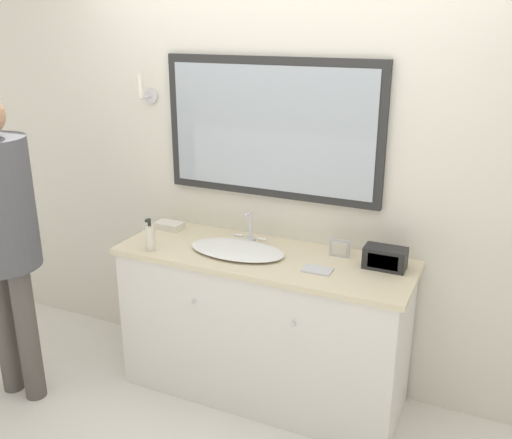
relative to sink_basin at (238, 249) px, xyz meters
The scene contains 9 objects.
ground_plane 0.95m from the sink_basin, 61.13° to the right, with size 14.00×14.00×0.00m, color silver.
wall_back 0.53m from the sink_basin, 66.85° to the left, with size 8.00×0.18×2.55m.
vanity_counter 0.48m from the sink_basin, ahead, with size 1.65×0.58×0.88m.
sink_basin is the anchor object (origin of this frame).
soap_bottle 0.49m from the sink_basin, 158.55° to the right, with size 0.06×0.06×0.19m.
appliance_box 0.80m from the sink_basin, ahead, with size 0.22×0.12×0.11m.
picture_frame 0.56m from the sink_basin, 17.80° to the left, with size 0.11×0.01×0.10m.
hand_towel_near_sink 0.57m from the sink_basin, 163.60° to the left, with size 0.17×0.10×0.04m.
metal_tray 0.49m from the sink_basin, ahead, with size 0.15×0.10×0.01m.
Camera 1 is at (1.17, -2.35, 2.11)m, focal length 40.00 mm.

